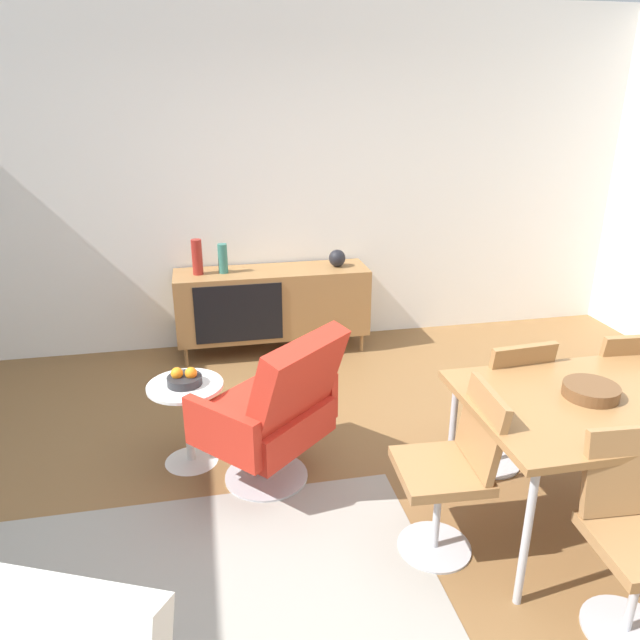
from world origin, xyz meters
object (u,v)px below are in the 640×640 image
at_px(side_table_round, 188,414).
at_px(dining_chair_back_left, 503,398).
at_px(vase_cobalt, 337,258).
at_px(dining_chair_front_left, 638,530).
at_px(dining_table, 630,404).
at_px(lounge_chair_red, 273,410).
at_px(vase_ceramic_small, 223,259).
at_px(fruit_bowl, 184,379).
at_px(vase_sculptural_dark, 197,257).
at_px(sideboard, 272,302).
at_px(dining_chair_near_window, 453,466).
at_px(dining_chair_back_right, 611,387).
at_px(wooden_bowl_on_table, 591,391).

bearing_deg(side_table_round, dining_chair_back_left, -13.82).
bearing_deg(dining_chair_back_left, vase_cobalt, 104.30).
bearing_deg(dining_chair_front_left, dining_table, 58.23).
bearing_deg(side_table_round, lounge_chair_red, -32.93).
height_order(vase_ceramic_small, fruit_bowl, vase_ceramic_small).
height_order(vase_sculptural_dark, dining_chair_back_left, vase_sculptural_dark).
relative_size(sideboard, dining_chair_near_window, 1.87).
bearing_deg(sideboard, fruit_bowl, -114.31).
relative_size(dining_table, side_table_round, 3.08).
height_order(vase_sculptural_dark, dining_chair_back_right, vase_sculptural_dark).
xyz_separation_m(sideboard, wooden_bowl_on_table, (1.21, -2.52, 0.33)).
xyz_separation_m(dining_chair_near_window, dining_chair_back_left, (0.54, 0.56, 0.00)).
bearing_deg(dining_table, vase_sculptural_dark, 128.11).
relative_size(wooden_bowl_on_table, dining_chair_back_left, 0.30).
relative_size(dining_chair_near_window, fruit_bowl, 4.28).
relative_size(dining_chair_back_right, dining_chair_front_left, 1.00).
distance_m(vase_sculptural_dark, dining_chair_back_left, 2.63).
xyz_separation_m(lounge_chair_red, fruit_bowl, (-0.47, 0.31, 0.09)).
height_order(dining_chair_back_left, dining_chair_front_left, same).
bearing_deg(dining_chair_back_right, dining_chair_back_left, 180.00).
height_order(wooden_bowl_on_table, dining_chair_near_window, dining_chair_near_window).
bearing_deg(dining_table, lounge_chair_red, 157.28).
relative_size(wooden_bowl_on_table, lounge_chair_red, 0.27).
height_order(dining_chair_back_right, fruit_bowl, dining_chair_back_right).
height_order(wooden_bowl_on_table, dining_chair_back_right, dining_chair_back_right).
bearing_deg(wooden_bowl_on_table, dining_chair_near_window, -176.77).
bearing_deg(dining_chair_back_right, dining_chair_front_left, -121.75).
xyz_separation_m(vase_sculptural_dark, vase_ceramic_small, (0.20, 0.00, -0.02)).
xyz_separation_m(dining_chair_front_left, side_table_round, (-1.77, 1.55, -0.15)).
distance_m(vase_sculptural_dark, dining_chair_front_left, 3.55).
bearing_deg(fruit_bowl, vase_cobalt, 51.04).
xyz_separation_m(vase_ceramic_small, fruit_bowl, (-0.31, -1.56, -0.28)).
distance_m(vase_sculptural_dark, vase_ceramic_small, 0.20).
relative_size(sideboard, vase_cobalt, 11.07).
relative_size(dining_chair_back_right, fruit_bowl, 4.28).
bearing_deg(dining_table, dining_chair_front_left, -121.77).
bearing_deg(vase_cobalt, dining_chair_front_left, -80.73).
bearing_deg(fruit_bowl, sideboard, 65.69).
distance_m(wooden_bowl_on_table, side_table_round, 2.19).
xyz_separation_m(vase_cobalt, wooden_bowl_on_table, (0.65, -2.52, -0.02)).
distance_m(lounge_chair_red, side_table_round, 0.58).
relative_size(vase_cobalt, wooden_bowl_on_table, 0.56).
bearing_deg(vase_cobalt, dining_table, -71.52).
relative_size(vase_sculptural_dark, dining_chair_front_left, 0.33).
distance_m(wooden_bowl_on_table, dining_chair_back_left, 0.62).
height_order(vase_sculptural_dark, dining_chair_front_left, vase_sculptural_dark).
bearing_deg(side_table_round, dining_chair_near_window, -39.09).
xyz_separation_m(sideboard, dining_chair_back_left, (1.07, -2.00, 0.03)).
bearing_deg(dining_chair_front_left, fruit_bowl, 138.74).
bearing_deg(dining_chair_back_right, sideboard, 131.39).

